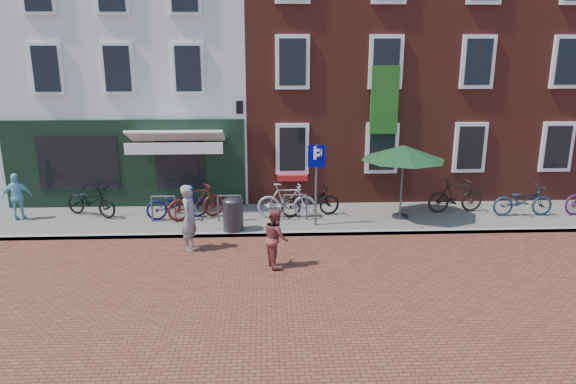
{
  "coord_description": "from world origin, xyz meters",
  "views": [
    {
      "loc": [
        -0.4,
        -14.01,
        5.1
      ],
      "look_at": [
        0.23,
        0.12,
        1.29
      ],
      "focal_mm": 32.37,
      "sensor_mm": 36.0,
      "label": 1
    }
  ],
  "objects_px": {
    "bicycle_4": "(310,201)",
    "parasol": "(404,150)",
    "bicycle_1": "(196,202)",
    "parking_sign": "(316,170)",
    "litter_bin": "(233,212)",
    "bicycle_2": "(177,203)",
    "bicycle_0": "(91,201)",
    "boy": "(276,238)",
    "bicycle_5": "(456,196)",
    "woman": "(190,218)",
    "bicycle_6": "(523,200)",
    "bicycle_3": "(287,201)",
    "cafe_person": "(17,197)"
  },
  "relations": [
    {
      "from": "bicycle_1",
      "to": "cafe_person",
      "type": "bearing_deg",
      "value": 62.28
    },
    {
      "from": "bicycle_1",
      "to": "parking_sign",
      "type": "bearing_deg",
      "value": -127.84
    },
    {
      "from": "bicycle_6",
      "to": "parking_sign",
      "type": "bearing_deg",
      "value": 96.36
    },
    {
      "from": "litter_bin",
      "to": "parasol",
      "type": "height_order",
      "value": "parasol"
    },
    {
      "from": "parasol",
      "to": "bicycle_6",
      "type": "xyz_separation_m",
      "value": [
        3.9,
        0.03,
        -1.65
      ]
    },
    {
      "from": "parasol",
      "to": "boy",
      "type": "relative_size",
      "value": 1.75
    },
    {
      "from": "bicycle_0",
      "to": "bicycle_4",
      "type": "xyz_separation_m",
      "value": [
        6.88,
        -0.29,
        0.0
      ]
    },
    {
      "from": "boy",
      "to": "bicycle_5",
      "type": "height_order",
      "value": "boy"
    },
    {
      "from": "bicycle_5",
      "to": "bicycle_0",
      "type": "bearing_deg",
      "value": 85.11
    },
    {
      "from": "cafe_person",
      "to": "bicycle_3",
      "type": "height_order",
      "value": "cafe_person"
    },
    {
      "from": "boy",
      "to": "bicycle_1",
      "type": "relative_size",
      "value": 0.81
    },
    {
      "from": "bicycle_3",
      "to": "parking_sign",
      "type": "bearing_deg",
      "value": -133.44
    },
    {
      "from": "cafe_person",
      "to": "bicycle_3",
      "type": "distance_m",
      "value": 8.25
    },
    {
      "from": "bicycle_0",
      "to": "bicycle_3",
      "type": "height_order",
      "value": "bicycle_3"
    },
    {
      "from": "parking_sign",
      "to": "bicycle_2",
      "type": "relative_size",
      "value": 1.3
    },
    {
      "from": "bicycle_2",
      "to": "litter_bin",
      "type": "bearing_deg",
      "value": -138.3
    },
    {
      "from": "litter_bin",
      "to": "bicycle_1",
      "type": "bearing_deg",
      "value": 136.26
    },
    {
      "from": "cafe_person",
      "to": "bicycle_0",
      "type": "relative_size",
      "value": 0.78
    },
    {
      "from": "litter_bin",
      "to": "bicycle_2",
      "type": "xyz_separation_m",
      "value": [
        -1.8,
        1.22,
        -0.06
      ]
    },
    {
      "from": "woman",
      "to": "bicycle_5",
      "type": "relative_size",
      "value": 0.97
    },
    {
      "from": "bicycle_4",
      "to": "parasol",
      "type": "bearing_deg",
      "value": -106.5
    },
    {
      "from": "bicycle_3",
      "to": "bicycle_6",
      "type": "bearing_deg",
      "value": -91.01
    },
    {
      "from": "cafe_person",
      "to": "litter_bin",
      "type": "bearing_deg",
      "value": 152.84
    },
    {
      "from": "litter_bin",
      "to": "bicycle_2",
      "type": "height_order",
      "value": "litter_bin"
    },
    {
      "from": "cafe_person",
      "to": "bicycle_2",
      "type": "xyz_separation_m",
      "value": [
        4.86,
        -0.11,
        -0.24
      ]
    },
    {
      "from": "parking_sign",
      "to": "bicycle_4",
      "type": "distance_m",
      "value": 1.51
    },
    {
      "from": "parking_sign",
      "to": "bicycle_1",
      "type": "height_order",
      "value": "parking_sign"
    },
    {
      "from": "bicycle_0",
      "to": "bicycle_1",
      "type": "bearing_deg",
      "value": -72.88
    },
    {
      "from": "parking_sign",
      "to": "bicycle_5",
      "type": "relative_size",
      "value": 1.34
    },
    {
      "from": "parking_sign",
      "to": "woman",
      "type": "relative_size",
      "value": 1.37
    },
    {
      "from": "bicycle_2",
      "to": "bicycle_1",
      "type": "bearing_deg",
      "value": -111.14
    },
    {
      "from": "boy",
      "to": "bicycle_0",
      "type": "xyz_separation_m",
      "value": [
        -5.72,
        3.99,
        -0.14
      ]
    },
    {
      "from": "bicycle_3",
      "to": "bicycle_4",
      "type": "height_order",
      "value": "bicycle_3"
    },
    {
      "from": "bicycle_1",
      "to": "bicycle_3",
      "type": "bearing_deg",
      "value": -115.37
    },
    {
      "from": "woman",
      "to": "boy",
      "type": "relative_size",
      "value": 1.2
    },
    {
      "from": "bicycle_0",
      "to": "bicycle_1",
      "type": "height_order",
      "value": "bicycle_1"
    },
    {
      "from": "parasol",
      "to": "bicycle_4",
      "type": "relative_size",
      "value": 1.37
    },
    {
      "from": "litter_bin",
      "to": "parasol",
      "type": "distance_m",
      "value": 5.47
    },
    {
      "from": "parasol",
      "to": "bicycle_6",
      "type": "distance_m",
      "value": 4.23
    },
    {
      "from": "bicycle_1",
      "to": "bicycle_4",
      "type": "xyz_separation_m",
      "value": [
        3.54,
        0.16,
        -0.05
      ]
    },
    {
      "from": "boy",
      "to": "bicycle_2",
      "type": "relative_size",
      "value": 0.78
    },
    {
      "from": "parking_sign",
      "to": "bicycle_0",
      "type": "height_order",
      "value": "parking_sign"
    },
    {
      "from": "litter_bin",
      "to": "bicycle_0",
      "type": "relative_size",
      "value": 0.57
    },
    {
      "from": "parasol",
      "to": "bicycle_5",
      "type": "bearing_deg",
      "value": 14.21
    },
    {
      "from": "bicycle_0",
      "to": "bicycle_4",
      "type": "bearing_deg",
      "value": -67.69
    },
    {
      "from": "woman",
      "to": "bicycle_2",
      "type": "bearing_deg",
      "value": 28.76
    },
    {
      "from": "bicycle_4",
      "to": "bicycle_5",
      "type": "distance_m",
      "value": 4.7
    },
    {
      "from": "boy",
      "to": "bicycle_3",
      "type": "height_order",
      "value": "boy"
    },
    {
      "from": "woman",
      "to": "boy",
      "type": "distance_m",
      "value": 2.56
    },
    {
      "from": "parasol",
      "to": "bicycle_2",
      "type": "xyz_separation_m",
      "value": [
        -6.93,
        0.22,
        -1.65
      ]
    }
  ]
}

